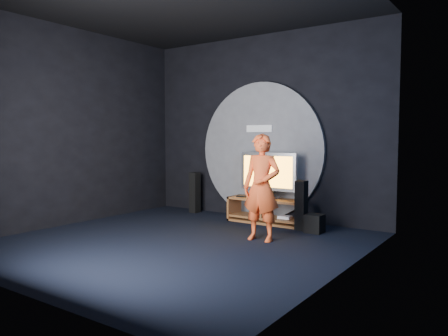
{
  "coord_description": "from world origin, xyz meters",
  "views": [
    {
      "loc": [
        4.18,
        -4.83,
        1.55
      ],
      "look_at": [
        0.11,
        1.05,
        1.05
      ],
      "focal_mm": 35.0,
      "sensor_mm": 36.0,
      "label": 1
    }
  ],
  "objects_px": {
    "media_console": "(266,212)",
    "tower_speaker_left": "(195,193)",
    "subwoofer": "(315,223)",
    "tv": "(268,173)",
    "player": "(262,187)",
    "tower_speaker_right": "(301,205)"
  },
  "relations": [
    {
      "from": "media_console",
      "to": "subwoofer",
      "type": "xyz_separation_m",
      "value": [
        1.04,
        -0.25,
        -0.05
      ]
    },
    {
      "from": "tv",
      "to": "tower_speaker_left",
      "type": "height_order",
      "value": "tv"
    },
    {
      "from": "tv",
      "to": "subwoofer",
      "type": "xyz_separation_m",
      "value": [
        1.04,
        -0.32,
        -0.75
      ]
    },
    {
      "from": "tower_speaker_right",
      "to": "subwoofer",
      "type": "height_order",
      "value": "tower_speaker_right"
    },
    {
      "from": "tower_speaker_left",
      "to": "media_console",
      "type": "bearing_deg",
      "value": -4.59
    },
    {
      "from": "tower_speaker_right",
      "to": "subwoofer",
      "type": "xyz_separation_m",
      "value": [
        0.26,
        -0.06,
        -0.27
      ]
    },
    {
      "from": "player",
      "to": "tower_speaker_left",
      "type": "bearing_deg",
      "value": 145.71
    },
    {
      "from": "media_console",
      "to": "tower_speaker_left",
      "type": "bearing_deg",
      "value": 175.41
    },
    {
      "from": "media_console",
      "to": "tower_speaker_right",
      "type": "height_order",
      "value": "tower_speaker_right"
    },
    {
      "from": "tower_speaker_right",
      "to": "player",
      "type": "bearing_deg",
      "value": -100.14
    },
    {
      "from": "media_console",
      "to": "subwoofer",
      "type": "height_order",
      "value": "media_console"
    },
    {
      "from": "tower_speaker_left",
      "to": "subwoofer",
      "type": "relative_size",
      "value": 2.78
    },
    {
      "from": "player",
      "to": "subwoofer",
      "type": "bearing_deg",
      "value": 60.75
    },
    {
      "from": "media_console",
      "to": "tv",
      "type": "xyz_separation_m",
      "value": [
        -0.01,
        0.07,
        0.71
      ]
    },
    {
      "from": "media_console",
      "to": "tower_speaker_left",
      "type": "relative_size",
      "value": 1.72
    },
    {
      "from": "player",
      "to": "tv",
      "type": "bearing_deg",
      "value": 110.58
    },
    {
      "from": "tower_speaker_right",
      "to": "player",
      "type": "xyz_separation_m",
      "value": [
        -0.18,
        -1.02,
        0.39
      ]
    },
    {
      "from": "tv",
      "to": "subwoofer",
      "type": "bearing_deg",
      "value": -17.09
    },
    {
      "from": "tower_speaker_left",
      "to": "player",
      "type": "bearing_deg",
      "value": -29.91
    },
    {
      "from": "media_console",
      "to": "tower_speaker_left",
      "type": "xyz_separation_m",
      "value": [
        -1.77,
        0.14,
        0.22
      ]
    },
    {
      "from": "media_console",
      "to": "tower_speaker_left",
      "type": "distance_m",
      "value": 1.79
    },
    {
      "from": "tv",
      "to": "tower_speaker_left",
      "type": "xyz_separation_m",
      "value": [
        -1.76,
        0.08,
        -0.49
      ]
    }
  ]
}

